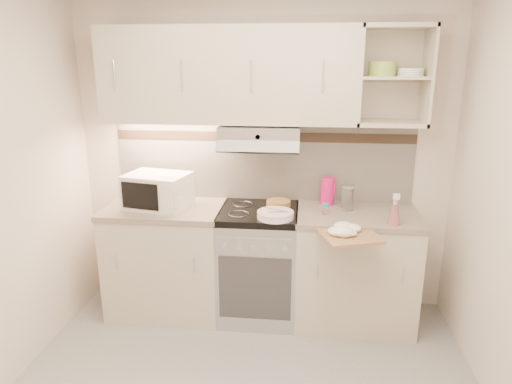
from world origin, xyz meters
TOP-DOWN VIEW (x-y plane):
  - room_shell at (0.00, 0.37)m, footprint 3.04×2.84m
  - base_cabinet_left at (-0.75, 1.10)m, footprint 0.90×0.60m
  - worktop_left at (-0.75, 1.10)m, footprint 0.92×0.62m
  - base_cabinet_right at (0.75, 1.10)m, footprint 0.90×0.60m
  - worktop_right at (0.75, 1.10)m, footprint 0.92×0.62m
  - electric_range at (0.00, 1.10)m, footprint 0.60×0.60m
  - microwave at (-0.79, 1.08)m, footprint 0.53×0.43m
  - watering_can at (-0.73, 0.96)m, footprint 0.24×0.12m
  - plate_stack at (0.14, 0.92)m, footprint 0.27×0.27m
  - bread_loaf at (0.14, 1.20)m, footprint 0.19×0.19m
  - pink_pitcher at (0.53, 1.30)m, footprint 0.12×0.11m
  - glass_jar at (0.67, 1.17)m, footprint 0.10×0.10m
  - spice_jar at (0.50, 1.05)m, footprint 0.05×0.05m
  - spray_bottle at (0.97, 0.88)m, footprint 0.09×0.09m
  - cutting_board at (0.66, 0.70)m, footprint 0.45×0.43m
  - dish_towel at (0.63, 0.73)m, footprint 0.28×0.26m

SIDE VIEW (x-z plane):
  - base_cabinet_left at x=-0.75m, z-range 0.00..0.86m
  - base_cabinet_right at x=0.75m, z-range 0.00..0.86m
  - electric_range at x=0.00m, z-range 0.00..0.90m
  - cutting_board at x=0.66m, z-range 0.86..0.88m
  - worktop_left at x=-0.75m, z-range 0.86..0.90m
  - worktop_right at x=0.75m, z-range 0.86..0.90m
  - dish_towel at x=0.63m, z-range 0.88..0.95m
  - bread_loaf at x=0.14m, z-range 0.90..0.95m
  - plate_stack at x=0.14m, z-range 0.90..0.95m
  - spice_jar at x=0.50m, z-range 0.90..0.98m
  - watering_can at x=-0.73m, z-range 0.87..1.08m
  - spray_bottle at x=0.97m, z-range 0.87..1.11m
  - glass_jar at x=0.67m, z-range 0.90..1.10m
  - pink_pitcher at x=0.53m, z-range 0.90..1.12m
  - microwave at x=-0.79m, z-range 0.90..1.16m
  - room_shell at x=0.00m, z-range 0.37..2.89m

